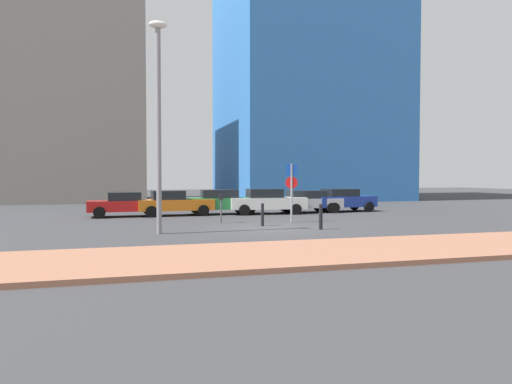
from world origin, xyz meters
TOP-DOWN VIEW (x-y plane):
  - ground_plane at (0.00, 0.00)m, footprint 120.00×120.00m
  - sidewalk_brick at (0.00, -7.11)m, footprint 40.00×4.33m
  - parked_car_red at (-6.13, 7.61)m, footprint 4.18×2.05m
  - parked_car_orange at (-3.43, 7.61)m, footprint 4.36×2.13m
  - parked_car_green at (-0.58, 7.80)m, footprint 4.49×2.07m
  - parked_car_white at (2.08, 7.29)m, footprint 4.69×2.27m
  - parked_car_silver at (4.94, 7.66)m, footprint 4.01×2.12m
  - parked_car_blue at (7.33, 7.73)m, footprint 4.11×2.20m
  - parking_sign_post at (1.74, 1.99)m, footprint 0.59×0.17m
  - parking_meter at (-1.67, 2.57)m, footprint 0.18×0.14m
  - street_lamp at (-4.85, -0.88)m, footprint 0.70×0.36m
  - traffic_bollard_near at (-0.10, 0.79)m, footprint 0.14×0.14m
  - traffic_bollard_mid at (1.90, -1.19)m, footprint 0.16×0.16m
  - building_colorful_midrise at (11.77, 25.75)m, footprint 16.04×16.70m
  - building_under_construction at (-10.39, 26.49)m, footprint 12.06×11.36m

SIDE VIEW (x-z plane):
  - ground_plane at x=0.00m, z-range 0.00..0.00m
  - sidewalk_brick at x=0.00m, z-range 0.00..0.14m
  - traffic_bollard_near at x=-0.10m, z-range 0.00..1.04m
  - traffic_bollard_mid at x=1.90m, z-range 0.00..1.08m
  - parked_car_red at x=-6.13m, z-range 0.03..1.41m
  - parked_car_silver at x=4.94m, z-range 0.05..1.43m
  - parked_car_orange at x=-3.43m, z-range 0.02..1.47m
  - parked_car_blue at x=7.33m, z-range 0.04..1.50m
  - parked_car_green at x=-0.58m, z-range 0.03..1.51m
  - parked_car_white at x=2.08m, z-range 0.02..1.53m
  - parking_meter at x=-1.67m, z-range 0.21..1.64m
  - parking_sign_post at x=1.74m, z-range 0.37..3.26m
  - street_lamp at x=-4.85m, z-range 0.64..8.96m
  - building_under_construction at x=-10.39m, z-range 0.00..18.11m
  - building_colorful_midrise at x=11.77m, z-range 0.00..28.78m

